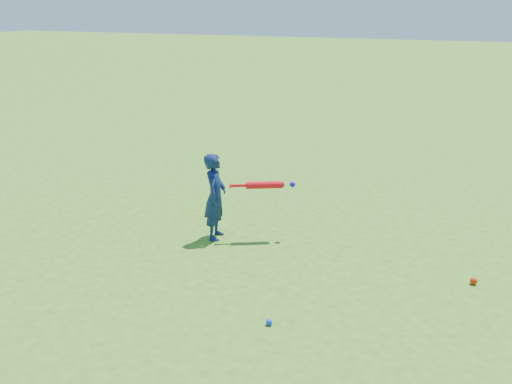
{
  "coord_description": "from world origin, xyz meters",
  "views": [
    {
      "loc": [
        3.61,
        -5.78,
        2.82
      ],
      "look_at": [
        1.09,
        0.35,
        0.59
      ],
      "focal_mm": 40.0,
      "sensor_mm": 36.0,
      "label": 1
    }
  ],
  "objects_px": {
    "ground_ball_red": "(474,281)",
    "ground_ball_blue": "(269,322)",
    "child": "(215,197)",
    "bat_swing": "(267,185)"
  },
  "relations": [
    {
      "from": "ground_ball_red",
      "to": "ground_ball_blue",
      "type": "distance_m",
      "value": 2.3
    },
    {
      "from": "child",
      "to": "bat_swing",
      "type": "xyz_separation_m",
      "value": [
        0.58,
        0.23,
        0.15
      ]
    },
    {
      "from": "ground_ball_blue",
      "to": "bat_swing",
      "type": "distance_m",
      "value": 2.14
    },
    {
      "from": "child",
      "to": "bat_swing",
      "type": "bearing_deg",
      "value": -80.06
    },
    {
      "from": "child",
      "to": "ground_ball_blue",
      "type": "distance_m",
      "value": 2.19
    },
    {
      "from": "bat_swing",
      "to": "ground_ball_blue",
      "type": "bearing_deg",
      "value": -94.41
    },
    {
      "from": "ground_ball_red",
      "to": "bat_swing",
      "type": "bearing_deg",
      "value": 172.32
    },
    {
      "from": "ground_ball_red",
      "to": "bat_swing",
      "type": "xyz_separation_m",
      "value": [
        -2.46,
        0.33,
        0.65
      ]
    },
    {
      "from": "ground_ball_red",
      "to": "bat_swing",
      "type": "distance_m",
      "value": 2.57
    },
    {
      "from": "child",
      "to": "ground_ball_red",
      "type": "distance_m",
      "value": 3.08
    }
  ]
}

